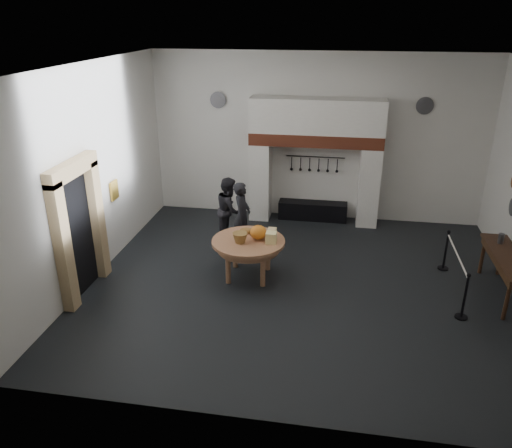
% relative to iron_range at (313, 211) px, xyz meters
% --- Properties ---
extents(floor, '(9.00, 8.00, 0.02)m').
position_rel_iron_range_xyz_m(floor, '(0.00, -3.72, -0.25)').
color(floor, black).
rests_on(floor, ground).
extents(ceiling, '(9.00, 8.00, 0.02)m').
position_rel_iron_range_xyz_m(ceiling, '(0.00, -3.72, 4.25)').
color(ceiling, silver).
rests_on(ceiling, wall_back).
extents(wall_back, '(9.00, 0.02, 4.50)m').
position_rel_iron_range_xyz_m(wall_back, '(0.00, 0.28, 2.00)').
color(wall_back, silver).
rests_on(wall_back, floor).
extents(wall_front, '(9.00, 0.02, 4.50)m').
position_rel_iron_range_xyz_m(wall_front, '(0.00, -7.72, 2.00)').
color(wall_front, silver).
rests_on(wall_front, floor).
extents(wall_left, '(0.02, 8.00, 4.50)m').
position_rel_iron_range_xyz_m(wall_left, '(-4.50, -3.72, 2.00)').
color(wall_left, silver).
rests_on(wall_left, floor).
extents(chimney_pier_left, '(0.55, 0.70, 2.15)m').
position_rel_iron_range_xyz_m(chimney_pier_left, '(-1.48, -0.07, 0.82)').
color(chimney_pier_left, silver).
rests_on(chimney_pier_left, floor).
extents(chimney_pier_right, '(0.55, 0.70, 2.15)m').
position_rel_iron_range_xyz_m(chimney_pier_right, '(1.48, -0.07, 0.82)').
color(chimney_pier_right, silver).
rests_on(chimney_pier_right, floor).
extents(hearth_brick_band, '(3.50, 0.72, 0.32)m').
position_rel_iron_range_xyz_m(hearth_brick_band, '(0.00, -0.07, 2.06)').
color(hearth_brick_band, '#9E442B').
rests_on(hearth_brick_band, chimney_pier_left).
extents(chimney_hood, '(3.50, 0.70, 0.90)m').
position_rel_iron_range_xyz_m(chimney_hood, '(0.00, -0.07, 2.67)').
color(chimney_hood, silver).
rests_on(chimney_hood, hearth_brick_band).
extents(iron_range, '(1.90, 0.45, 0.50)m').
position_rel_iron_range_xyz_m(iron_range, '(0.00, 0.00, 0.00)').
color(iron_range, black).
rests_on(iron_range, floor).
extents(utensil_rail, '(1.60, 0.02, 0.02)m').
position_rel_iron_range_xyz_m(utensil_rail, '(0.00, 0.20, 1.50)').
color(utensil_rail, black).
rests_on(utensil_rail, wall_back).
extents(door_recess, '(0.04, 1.10, 2.50)m').
position_rel_iron_range_xyz_m(door_recess, '(-4.47, -4.72, 1.00)').
color(door_recess, black).
rests_on(door_recess, floor).
extents(door_jamb_near, '(0.22, 0.30, 2.60)m').
position_rel_iron_range_xyz_m(door_jamb_near, '(-4.38, -5.42, 1.05)').
color(door_jamb_near, tan).
rests_on(door_jamb_near, floor).
extents(door_jamb_far, '(0.22, 0.30, 2.60)m').
position_rel_iron_range_xyz_m(door_jamb_far, '(-4.38, -4.02, 1.05)').
color(door_jamb_far, tan).
rests_on(door_jamb_far, floor).
extents(door_lintel, '(0.22, 1.70, 0.30)m').
position_rel_iron_range_xyz_m(door_lintel, '(-4.38, -4.72, 2.40)').
color(door_lintel, tan).
rests_on(door_lintel, door_jamb_near).
extents(wall_plaque, '(0.05, 0.34, 0.44)m').
position_rel_iron_range_xyz_m(wall_plaque, '(-4.45, -2.92, 1.35)').
color(wall_plaque, gold).
rests_on(wall_plaque, wall_left).
extents(work_table, '(1.78, 1.78, 0.07)m').
position_rel_iron_range_xyz_m(work_table, '(-1.18, -3.56, 0.59)').
color(work_table, '#B57B55').
rests_on(work_table, floor).
extents(pumpkin, '(0.36, 0.36, 0.31)m').
position_rel_iron_range_xyz_m(pumpkin, '(-0.98, -3.46, 0.78)').
color(pumpkin, orange).
rests_on(pumpkin, work_table).
extents(cheese_block_big, '(0.22, 0.22, 0.24)m').
position_rel_iron_range_xyz_m(cheese_block_big, '(-0.68, -3.61, 0.74)').
color(cheese_block_big, '#F3E191').
rests_on(cheese_block_big, work_table).
extents(cheese_block_small, '(0.18, 0.18, 0.20)m').
position_rel_iron_range_xyz_m(cheese_block_small, '(-0.70, -3.31, 0.72)').
color(cheese_block_small, '#D9BC82').
rests_on(cheese_block_small, work_table).
extents(wicker_basket, '(0.36, 0.36, 0.22)m').
position_rel_iron_range_xyz_m(wicker_basket, '(-1.33, -3.71, 0.73)').
color(wicker_basket, olive).
rests_on(wicker_basket, work_table).
extents(bread_loaf, '(0.31, 0.18, 0.13)m').
position_rel_iron_range_xyz_m(bread_loaf, '(-1.28, -3.21, 0.69)').
color(bread_loaf, '#A17A39').
rests_on(bread_loaf, work_table).
extents(visitor_near, '(0.42, 0.63, 1.70)m').
position_rel_iron_range_xyz_m(visitor_near, '(-1.60, -2.16, 0.60)').
color(visitor_near, black).
rests_on(visitor_near, floor).
extents(visitor_far, '(0.72, 0.87, 1.67)m').
position_rel_iron_range_xyz_m(visitor_far, '(-2.00, -1.76, 0.58)').
color(visitor_far, black).
rests_on(visitor_far, floor).
extents(side_table, '(0.55, 2.20, 0.06)m').
position_rel_iron_range_xyz_m(side_table, '(4.10, -3.49, 0.62)').
color(side_table, '#3C2515').
rests_on(side_table, floor).
extents(pewter_jug, '(0.12, 0.12, 0.22)m').
position_rel_iron_range_xyz_m(pewter_jug, '(4.10, -2.89, 0.76)').
color(pewter_jug, '#525358').
rests_on(pewter_jug, side_table).
extents(pewter_plate_right, '(0.03, 0.40, 0.40)m').
position_rel_iron_range_xyz_m(pewter_plate_right, '(4.46, -2.12, 1.20)').
color(pewter_plate_right, '#4C4C51').
rests_on(pewter_plate_right, wall_right).
extents(pewter_plate_back_left, '(0.44, 0.03, 0.44)m').
position_rel_iron_range_xyz_m(pewter_plate_back_left, '(-2.70, 0.24, 2.95)').
color(pewter_plate_back_left, '#4C4C51').
rests_on(pewter_plate_back_left, wall_back).
extents(pewter_plate_back_right, '(0.44, 0.03, 0.44)m').
position_rel_iron_range_xyz_m(pewter_plate_back_right, '(2.70, 0.24, 2.95)').
color(pewter_plate_back_right, '#4C4C51').
rests_on(pewter_plate_back_right, wall_back).
extents(barrier_post_near, '(0.05, 0.05, 0.90)m').
position_rel_iron_range_xyz_m(barrier_post_near, '(3.13, -4.50, 0.20)').
color(barrier_post_near, black).
rests_on(barrier_post_near, floor).
extents(barrier_post_far, '(0.05, 0.05, 0.90)m').
position_rel_iron_range_xyz_m(barrier_post_far, '(3.13, -2.50, 0.20)').
color(barrier_post_far, black).
rests_on(barrier_post_far, floor).
extents(barrier_rope, '(0.04, 2.00, 0.04)m').
position_rel_iron_range_xyz_m(barrier_rope, '(3.13, -3.50, 0.60)').
color(barrier_rope, silver).
rests_on(barrier_rope, barrier_post_near).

